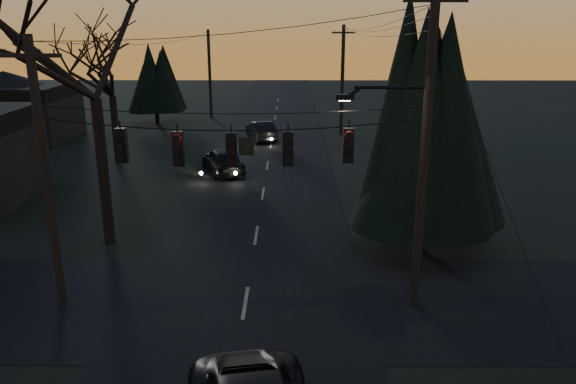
{
  "coord_description": "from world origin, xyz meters",
  "views": [
    {
      "loc": [
        1.48,
        -6.46,
        8.9
      ],
      "look_at": [
        1.4,
        10.04,
        3.8
      ],
      "focal_mm": 35.0,
      "sensor_mm": 36.0,
      "label": 1
    }
  ],
  "objects_px": {
    "utility_pole_far_l": "(212,118)",
    "sedan_oncoming_a": "(223,160)",
    "bare_tree_left": "(89,34)",
    "sedan_oncoming_b": "(261,131)",
    "utility_pole_far_r": "(341,135)",
    "utility_pole_right": "(413,304)",
    "utility_pole_left": "(63,303)",
    "evergreen_right": "(428,130)"
  },
  "relations": [
    {
      "from": "utility_pole_right",
      "to": "utility_pole_far_r",
      "type": "height_order",
      "value": "utility_pole_right"
    },
    {
      "from": "utility_pole_left",
      "to": "evergreen_right",
      "type": "relative_size",
      "value": 0.99
    },
    {
      "from": "utility_pole_left",
      "to": "sedan_oncoming_b",
      "type": "distance_m",
      "value": 26.32
    },
    {
      "from": "utility_pole_right",
      "to": "utility_pole_left",
      "type": "xyz_separation_m",
      "value": [
        -11.5,
        0.0,
        0.0
      ]
    },
    {
      "from": "utility_pole_right",
      "to": "sedan_oncoming_a",
      "type": "height_order",
      "value": "utility_pole_right"
    },
    {
      "from": "bare_tree_left",
      "to": "sedan_oncoming_a",
      "type": "xyz_separation_m",
      "value": [
        3.41,
        11.08,
        -7.57
      ]
    },
    {
      "from": "bare_tree_left",
      "to": "evergreen_right",
      "type": "height_order",
      "value": "bare_tree_left"
    },
    {
      "from": "utility_pole_left",
      "to": "bare_tree_left",
      "type": "relative_size",
      "value": 0.71
    },
    {
      "from": "utility_pole_left",
      "to": "utility_pole_right",
      "type": "bearing_deg",
      "value": 0.0
    },
    {
      "from": "utility_pole_far_r",
      "to": "sedan_oncoming_a",
      "type": "height_order",
      "value": "utility_pole_far_r"
    },
    {
      "from": "utility_pole_far_r",
      "to": "bare_tree_left",
      "type": "height_order",
      "value": "bare_tree_left"
    },
    {
      "from": "utility_pole_far_r",
      "to": "utility_pole_far_l",
      "type": "height_order",
      "value": "utility_pole_far_r"
    },
    {
      "from": "utility_pole_right",
      "to": "bare_tree_left",
      "type": "xyz_separation_m",
      "value": [
        -11.52,
        5.14,
        8.35
      ]
    },
    {
      "from": "utility_pole_right",
      "to": "utility_pole_left",
      "type": "relative_size",
      "value": 1.18
    },
    {
      "from": "utility_pole_far_r",
      "to": "sedan_oncoming_a",
      "type": "relative_size",
      "value": 1.86
    },
    {
      "from": "utility_pole_far_l",
      "to": "evergreen_right",
      "type": "height_order",
      "value": "evergreen_right"
    },
    {
      "from": "utility_pole_right",
      "to": "evergreen_right",
      "type": "relative_size",
      "value": 1.17
    },
    {
      "from": "bare_tree_left",
      "to": "evergreen_right",
      "type": "bearing_deg",
      "value": -2.72
    },
    {
      "from": "utility_pole_left",
      "to": "sedan_oncoming_a",
      "type": "relative_size",
      "value": 1.86
    },
    {
      "from": "evergreen_right",
      "to": "bare_tree_left",
      "type": "bearing_deg",
      "value": 177.28
    },
    {
      "from": "bare_tree_left",
      "to": "sedan_oncoming_b",
      "type": "relative_size",
      "value": 2.68
    },
    {
      "from": "utility_pole_far_l",
      "to": "evergreen_right",
      "type": "bearing_deg",
      "value": -68.08
    },
    {
      "from": "utility_pole_right",
      "to": "bare_tree_left",
      "type": "height_order",
      "value": "bare_tree_left"
    },
    {
      "from": "utility_pole_left",
      "to": "utility_pole_far_r",
      "type": "distance_m",
      "value": 30.27
    },
    {
      "from": "bare_tree_left",
      "to": "sedan_oncoming_a",
      "type": "relative_size",
      "value": 2.61
    },
    {
      "from": "utility_pole_far_r",
      "to": "utility_pole_left",
      "type": "bearing_deg",
      "value": -112.33
    },
    {
      "from": "evergreen_right",
      "to": "sedan_oncoming_b",
      "type": "distance_m",
      "value": 22.9
    },
    {
      "from": "utility_pole_right",
      "to": "sedan_oncoming_a",
      "type": "bearing_deg",
      "value": 116.56
    },
    {
      "from": "utility_pole_far_l",
      "to": "utility_pole_right",
      "type": "bearing_deg",
      "value": -72.28
    },
    {
      "from": "utility_pole_far_r",
      "to": "sedan_oncoming_a",
      "type": "xyz_separation_m",
      "value": [
        -8.11,
        -11.78,
        0.78
      ]
    },
    {
      "from": "utility_pole_far_l",
      "to": "sedan_oncoming_a",
      "type": "distance_m",
      "value": 20.09
    },
    {
      "from": "utility_pole_left",
      "to": "utility_pole_far_r",
      "type": "relative_size",
      "value": 1.0
    },
    {
      "from": "sedan_oncoming_a",
      "to": "sedan_oncoming_b",
      "type": "height_order",
      "value": "sedan_oncoming_a"
    },
    {
      "from": "utility_pole_far_l",
      "to": "sedan_oncoming_a",
      "type": "height_order",
      "value": "utility_pole_far_l"
    },
    {
      "from": "utility_pole_right",
      "to": "utility_pole_far_r",
      "type": "xyz_separation_m",
      "value": [
        0.0,
        28.0,
        0.0
      ]
    },
    {
      "from": "utility_pole_far_r",
      "to": "utility_pole_right",
      "type": "bearing_deg",
      "value": -90.0
    },
    {
      "from": "utility_pole_right",
      "to": "evergreen_right",
      "type": "distance_m",
      "value": 6.75
    },
    {
      "from": "utility_pole_left",
      "to": "sedan_oncoming_a",
      "type": "distance_m",
      "value": 16.59
    },
    {
      "from": "utility_pole_far_l",
      "to": "bare_tree_left",
      "type": "bearing_deg",
      "value": -90.03
    },
    {
      "from": "utility_pole_left",
      "to": "utility_pole_far_r",
      "type": "bearing_deg",
      "value": 67.67
    },
    {
      "from": "sedan_oncoming_b",
      "to": "utility_pole_far_l",
      "type": "bearing_deg",
      "value": -79.63
    },
    {
      "from": "utility_pole_far_r",
      "to": "utility_pole_far_l",
      "type": "xyz_separation_m",
      "value": [
        -11.5,
        8.0,
        0.0
      ]
    }
  ]
}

